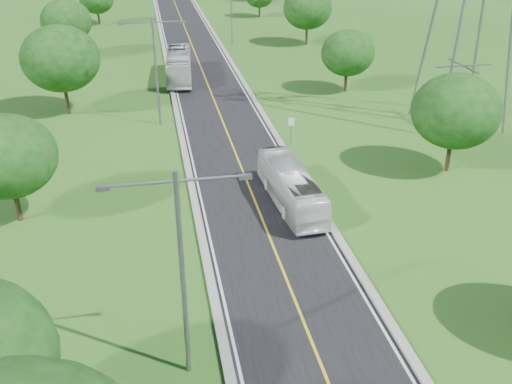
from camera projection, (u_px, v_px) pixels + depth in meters
ground at (205, 79)px, 69.08m from camera, size 260.00×260.00×0.00m
road at (200, 66)px, 74.32m from camera, size 8.00×150.00×0.06m
curb_left at (168, 67)px, 73.58m from camera, size 0.50×150.00×0.22m
curb_right at (233, 64)px, 74.99m from camera, size 0.50×150.00×0.22m
speed_limit_sign at (291, 126)px, 49.94m from camera, size 0.55×0.09×2.40m
streetlight_near_left at (181, 261)px, 23.34m from camera, size 5.90×0.25×10.00m
streetlight_mid_left at (156, 63)px, 52.25m from camera, size 5.90×0.25×10.00m
streetlight_far_right at (231, 4)px, 83.15m from camera, size 5.90×0.25×10.00m
tree_lb at (7, 156)px, 36.28m from camera, size 6.30×6.30×7.33m
tree_lc at (60, 59)px, 55.29m from camera, size 7.56×7.56×8.79m
tree_ld at (66, 21)px, 76.26m from camera, size 6.72×6.72×7.82m
tree_rb at (456, 111)px, 43.23m from camera, size 6.72×6.72×7.82m
tree_rc at (348, 53)px, 62.61m from camera, size 5.88×5.88×6.84m
tree_rd at (308, 8)px, 83.54m from camera, size 7.14×7.14×8.30m
bus_outbound at (291, 187)px, 39.63m from camera, size 2.92×9.94×2.73m
bus_inbound at (179, 65)px, 68.16m from camera, size 3.68×12.16×3.34m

